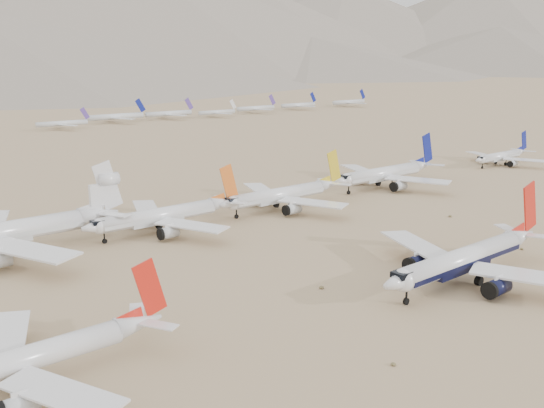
# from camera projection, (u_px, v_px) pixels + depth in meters

# --- Properties ---
(ground) EXTENTS (7000.00, 7000.00, 0.00)m
(ground) POSITION_uv_depth(u_px,v_px,m) (471.00, 274.00, 129.31)
(ground) COLOR #896D4F
(ground) RESTS_ON ground
(main_airliner) EXTENTS (50.86, 49.68, 17.95)m
(main_airliner) POSITION_uv_depth(u_px,v_px,m) (469.00, 258.00, 124.65)
(main_airliner) COLOR silver
(main_airliner) RESTS_ON ground
(second_airliner) EXTENTS (41.34, 40.41, 14.66)m
(second_airliner) POSITION_uv_depth(u_px,v_px,m) (29.00, 359.00, 84.29)
(second_airliner) COLOR silver
(second_airliner) RESTS_ON ground
(row2_navy_widebody) EXTENTS (49.87, 48.76, 17.74)m
(row2_navy_widebody) POSITION_uv_depth(u_px,v_px,m) (387.00, 173.00, 216.65)
(row2_navy_widebody) COLOR silver
(row2_navy_widebody) RESTS_ON ground
(row2_gold_tail) EXTENTS (45.95, 44.94, 16.36)m
(row2_gold_tail) POSITION_uv_depth(u_px,v_px,m) (284.00, 194.00, 184.60)
(row2_gold_tail) COLOR silver
(row2_gold_tail) RESTS_ON ground
(row2_orange_tail) EXTENTS (44.53, 43.56, 15.88)m
(row2_orange_tail) POSITION_uv_depth(u_px,v_px,m) (166.00, 215.00, 160.69)
(row2_orange_tail) COLOR silver
(row2_orange_tail) RESTS_ON ground
(row2_white_trijet) EXTENTS (55.91, 54.64, 19.81)m
(row2_white_trijet) POSITION_uv_depth(u_px,v_px,m) (7.00, 232.00, 140.49)
(row2_white_trijet) COLOR silver
(row2_white_trijet) RESTS_ON ground
(row2_blue_far) EXTENTS (38.36, 37.50, 13.63)m
(row2_blue_far) POSITION_uv_depth(u_px,v_px,m) (502.00, 156.00, 262.38)
(row2_blue_far) COLOR silver
(row2_blue_far) RESTS_ON ground
(distant_storage_row) EXTENTS (627.15, 54.64, 14.41)m
(distant_storage_row) POSITION_uv_depth(u_px,v_px,m) (67.00, 120.00, 409.19)
(distant_storage_row) COLOR silver
(distant_storage_row) RESTS_ON ground
(foothills) EXTENTS (4637.50, 1395.00, 155.00)m
(foothills) POSITION_uv_depth(u_px,v_px,m) (148.00, 48.00, 1262.91)
(foothills) COLOR slate
(foothills) RESTS_ON ground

